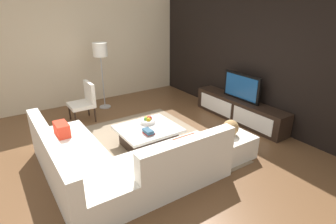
{
  "coord_description": "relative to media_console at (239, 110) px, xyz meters",
  "views": [
    {
      "loc": [
        3.9,
        -2.14,
        2.55
      ],
      "look_at": [
        -0.14,
        0.56,
        0.57
      ],
      "focal_mm": 29.59,
      "sensor_mm": 36.0,
      "label": 1
    }
  ],
  "objects": [
    {
      "name": "coffee_table",
      "position": [
        -0.1,
        -2.3,
        -0.05
      ],
      "size": [
        0.92,
        1.07,
        0.38
      ],
      "color": "black",
      "rests_on": "ground"
    },
    {
      "name": "floor_lamp",
      "position": [
        -2.48,
        -2.2,
        1.12
      ],
      "size": [
        0.34,
        0.34,
        1.62
      ],
      "color": "#A5A5AA",
      "rests_on": "ground"
    },
    {
      "name": "media_console",
      "position": [
        0.0,
        0.0,
        0.0
      ],
      "size": [
        2.37,
        0.44,
        0.5
      ],
      "color": "black",
      "rests_on": "ground"
    },
    {
      "name": "sectional_couch",
      "position": [
        0.53,
        -3.25,
        0.04
      ],
      "size": [
        2.45,
        2.42,
        0.83
      ],
      "color": "white",
      "rests_on": "ground"
    },
    {
      "name": "feature_wall_back",
      "position": [
        0.0,
        0.3,
        1.15
      ],
      "size": [
        6.4,
        0.12,
        2.8
      ],
      "primitive_type": "cube",
      "color": "black",
      "rests_on": "ground"
    },
    {
      "name": "ground_plane",
      "position": [
        0.0,
        -2.4,
        -0.25
      ],
      "size": [
        14.0,
        14.0,
        0.0
      ],
      "primitive_type": "plane",
      "color": "brown"
    },
    {
      "name": "ottoman",
      "position": [
        0.97,
        -1.29,
        -0.05
      ],
      "size": [
        0.7,
        0.7,
        0.4
      ],
      "primitive_type": "cube",
      "color": "white",
      "rests_on": "ground"
    },
    {
      "name": "television",
      "position": [
        0.0,
        0.0,
        0.54
      ],
      "size": [
        0.97,
        0.06,
        0.58
      ],
      "color": "black",
      "rests_on": "media_console"
    },
    {
      "name": "side_wall_left",
      "position": [
        -3.2,
        -2.2,
        1.15
      ],
      "size": [
        0.12,
        5.2,
        2.8
      ],
      "primitive_type": "cube",
      "color": "beige",
      "rests_on": "ground"
    },
    {
      "name": "area_rug",
      "position": [
        -0.1,
        -2.4,
        -0.24
      ],
      "size": [
        2.97,
        2.58,
        0.01
      ],
      "primitive_type": "cube",
      "color": "gray",
      "rests_on": "ground"
    },
    {
      "name": "fruit_bowl",
      "position": [
        -0.28,
        -2.2,
        0.18
      ],
      "size": [
        0.28,
        0.28,
        0.14
      ],
      "color": "silver",
      "rests_on": "coffee_table"
    },
    {
      "name": "book_stack",
      "position": [
        0.12,
        -2.42,
        0.17
      ],
      "size": [
        0.22,
        0.16,
        0.08
      ],
      "color": "maroon",
      "rests_on": "coffee_table"
    },
    {
      "name": "accent_chair_near",
      "position": [
        -1.95,
        -2.85,
        0.24
      ],
      "size": [
        0.53,
        0.51,
        0.87
      ],
      "rotation": [
        0.0,
        0.0,
        -0.08
      ],
      "color": "black",
      "rests_on": "ground"
    },
    {
      "name": "decorative_ball",
      "position": [
        0.97,
        -1.29,
        0.29
      ],
      "size": [
        0.27,
        0.27,
        0.27
      ],
      "primitive_type": "sphere",
      "color": "#AD8451",
      "rests_on": "ottoman"
    }
  ]
}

